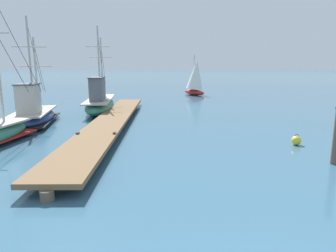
# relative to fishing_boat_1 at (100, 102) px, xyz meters

# --- Properties ---
(floating_dock) EXTENTS (3.45, 19.04, 0.53)m
(floating_dock) POSITION_rel_fishing_boat_1_xyz_m (2.16, -4.94, -0.40)
(floating_dock) COLOR brown
(floating_dock) RESTS_ON ground
(fishing_boat_1) EXTENTS (3.15, 8.05, 6.09)m
(fishing_boat_1) POSITION_rel_fishing_boat_1_xyz_m (0.00, 0.00, 0.00)
(fishing_boat_1) COLOR #337556
(fishing_boat_1) RESTS_ON ground
(fishing_boat_3) EXTENTS (3.38, 6.39, 6.08)m
(fishing_boat_3) POSITION_rel_fishing_boat_1_xyz_m (-2.53, -4.64, -0.10)
(fishing_boat_3) COLOR navy
(fishing_boat_3) RESTS_ON ground
(mooring_buoy) EXTENTS (0.41, 0.41, 0.48)m
(mooring_buoy) POSITION_rel_fishing_boat_1_xyz_m (11.16, -8.16, -0.56)
(mooring_buoy) COLOR yellow
(mooring_buoy) RESTS_ON ground
(distant_sailboat) EXTENTS (3.01, 3.76, 4.44)m
(distant_sailboat) POSITION_rel_fishing_boat_1_xyz_m (7.00, 13.31, 1.21)
(distant_sailboat) COLOR #AD2823
(distant_sailboat) RESTS_ON ground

